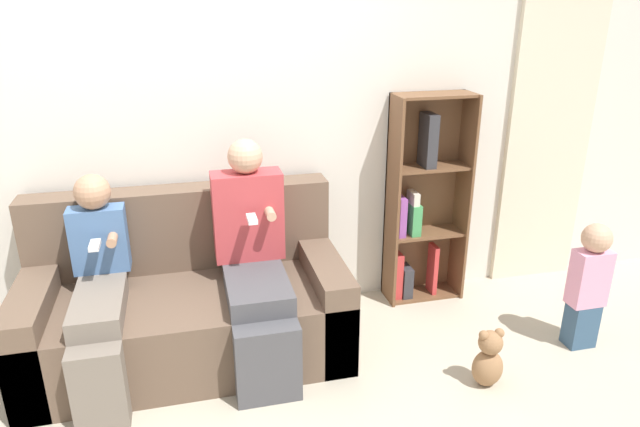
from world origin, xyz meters
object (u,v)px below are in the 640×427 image
(couch, at_px, (188,305))
(teddy_bear, at_px, (488,359))
(child_seated, at_px, (97,288))
(adult_seated, at_px, (254,257))
(bookshelf, at_px, (421,206))
(toddler_standing, at_px, (588,282))

(couch, distance_m, teddy_bear, 1.67)
(child_seated, bearing_deg, couch, 20.35)
(adult_seated, distance_m, child_seated, 0.81)
(bookshelf, xyz_separation_m, teddy_bear, (-0.03, -1.02, -0.49))
(adult_seated, relative_size, bookshelf, 0.88)
(toddler_standing, bearing_deg, child_seated, 173.10)
(toddler_standing, bearing_deg, bookshelf, 130.66)
(child_seated, distance_m, teddy_bear, 2.06)
(couch, relative_size, bookshelf, 1.26)
(adult_seated, distance_m, teddy_bear, 1.36)
(child_seated, xyz_separation_m, bookshelf, (1.97, 0.49, 0.10))
(child_seated, bearing_deg, bookshelf, 13.84)
(couch, bearing_deg, adult_seated, -19.08)
(teddy_bear, bearing_deg, adult_seated, 153.57)
(child_seated, xyz_separation_m, teddy_bear, (1.95, -0.53, -0.39))
(adult_seated, relative_size, teddy_bear, 3.62)
(teddy_bear, bearing_deg, toddler_standing, 16.36)
(couch, xyz_separation_m, bookshelf, (1.54, 0.32, 0.35))
(couch, relative_size, toddler_standing, 2.26)
(couch, distance_m, adult_seated, 0.51)
(bookshelf, relative_size, teddy_bear, 4.10)
(couch, bearing_deg, bookshelf, 11.92)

